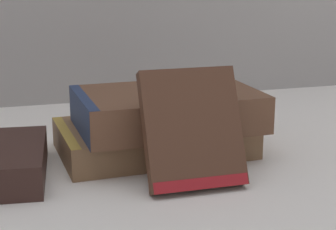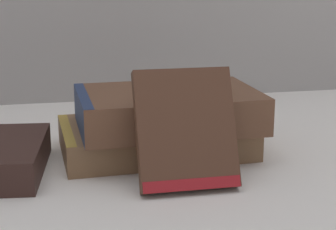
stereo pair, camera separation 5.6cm
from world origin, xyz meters
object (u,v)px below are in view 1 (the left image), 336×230
at_px(book_leaning_front, 193,134).
at_px(book_flat_top, 163,109).
at_px(pocket_watch, 192,90).
at_px(book_flat_bottom, 150,138).

bearing_deg(book_leaning_front, book_flat_top, 91.97).
relative_size(book_flat_top, pocket_watch, 3.80).
height_order(book_flat_top, book_leaning_front, book_leaning_front).
distance_m(book_flat_top, book_leaning_front, 0.10).
height_order(book_flat_bottom, book_flat_top, book_flat_top).
bearing_deg(book_flat_top, pocket_watch, -25.56).
distance_m(book_flat_bottom, book_leaning_front, 0.13).
height_order(book_flat_top, pocket_watch, pocket_watch).
xyz_separation_m(book_flat_bottom, book_leaning_front, (0.02, -0.12, 0.04)).
bearing_deg(pocket_watch, book_leaning_front, -108.04).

